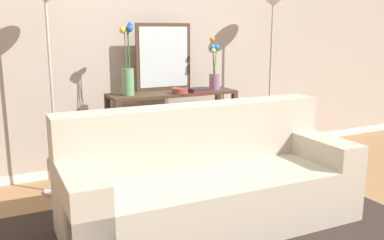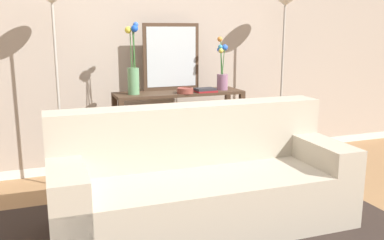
{
  "view_description": "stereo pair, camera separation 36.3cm",
  "coord_description": "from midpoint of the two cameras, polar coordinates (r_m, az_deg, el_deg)",
  "views": [
    {
      "loc": [
        -1.38,
        -2.19,
        1.44
      ],
      "look_at": [
        0.2,
        0.99,
        0.68
      ],
      "focal_mm": 39.56,
      "sensor_mm": 36.0,
      "label": 1
    },
    {
      "loc": [
        -1.05,
        -2.33,
        1.44
      ],
      "look_at": [
        0.2,
        0.99,
        0.68
      ],
      "focal_mm": 39.56,
      "sensor_mm": 36.0,
      "label": 2
    }
  ],
  "objects": [
    {
      "name": "vase_short_flowers",
      "position": [
        4.34,
        6.5,
        6.36
      ],
      "size": [
        0.12,
        0.11,
        0.54
      ],
      "color": "gray",
      "rests_on": "console_table"
    },
    {
      "name": "floor_lamp_left",
      "position": [
        3.87,
        -15.53,
        10.77
      ],
      "size": [
        0.28,
        0.28,
        1.76
      ],
      "color": "#B7B2A8",
      "rests_on": "ground"
    },
    {
      "name": "area_rug",
      "position": [
        3.18,
        5.65,
        -14.88
      ],
      "size": [
        2.92,
        1.83,
        0.01
      ],
      "color": "#332823",
      "rests_on": "ground"
    },
    {
      "name": "couch",
      "position": [
        3.19,
        4.51,
        -8.68
      ],
      "size": [
        2.18,
        0.88,
        0.88
      ],
      "color": "#BCB29E",
      "rests_on": "ground"
    },
    {
      "name": "fruit_bowl",
      "position": [
        4.09,
        1.6,
        3.98
      ],
      "size": [
        0.16,
        0.16,
        0.05
      ],
      "color": "brown",
      "rests_on": "console_table"
    },
    {
      "name": "floor_lamp_right",
      "position": [
        4.69,
        14.5,
        11.23
      ],
      "size": [
        0.28,
        0.28,
        1.79
      ],
      "color": "#B7B2A8",
      "rests_on": "ground"
    },
    {
      "name": "vase_tall_flowers",
      "position": [
        4.01,
        -5.37,
        6.67
      ],
      "size": [
        0.13,
        0.12,
        0.67
      ],
      "color": "#669E6B",
      "rests_on": "console_table"
    },
    {
      "name": "console_table",
      "position": [
        4.24,
        0.69,
        0.33
      ],
      "size": [
        1.28,
        0.39,
        0.84
      ],
      "color": "#473323",
      "rests_on": "ground"
    },
    {
      "name": "book_row_under_console",
      "position": [
        4.26,
        -4.22,
        -6.93
      ],
      "size": [
        0.28,
        0.18,
        0.13
      ],
      "color": "#BC3328",
      "rests_on": "ground"
    },
    {
      "name": "book_stack",
      "position": [
        4.18,
        4.28,
        4.02
      ],
      "size": [
        0.21,
        0.15,
        0.04
      ],
      "color": "maroon",
      "rests_on": "console_table"
    },
    {
      "name": "wall_mirror",
      "position": [
        4.31,
        -0.37,
        8.5
      ],
      "size": [
        0.58,
        0.02,
        0.67
      ],
      "color": "#473323",
      "rests_on": "console_table"
    },
    {
      "name": "back_wall",
      "position": [
        4.48,
        -4.89,
        11.92
      ],
      "size": [
        12.0,
        0.15,
        2.87
      ],
      "color": "white",
      "rests_on": "ground"
    }
  ]
}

